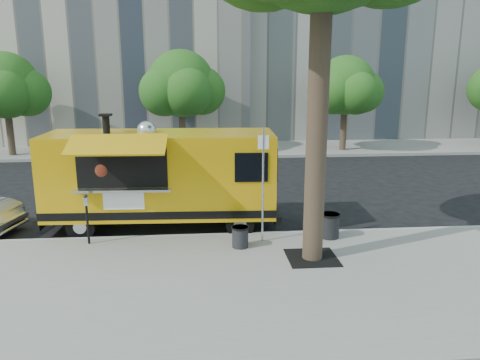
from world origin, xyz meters
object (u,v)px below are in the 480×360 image
object	(u,v)px
far_tree_c	(346,86)
far_tree_b	(181,84)
food_truck	(160,176)
trash_bin_left	(330,225)
parking_meter	(87,213)
trash_bin_right	(240,236)
far_tree_a	(5,86)
sign_post	(263,179)

from	to	relation	value
far_tree_c	far_tree_b	bearing A→B (deg)	178.09
food_truck	trash_bin_left	size ratio (longest dim) A/B	10.32
parking_meter	trash_bin_right	size ratio (longest dim) A/B	2.46
far_tree_a	trash_bin_right	size ratio (longest dim) A/B	9.87
far_tree_b	trash_bin_left	xyz separation A→B (m)	(4.40, -14.14, -3.33)
far_tree_c	trash_bin_left	world-z (taller)	far_tree_c
far_tree_c	sign_post	distance (m)	15.48
far_tree_c	sign_post	size ratio (longest dim) A/B	1.74
far_tree_c	trash_bin_left	bearing A→B (deg)	-108.38
parking_meter	food_truck	bearing A→B (deg)	40.46
parking_meter	sign_post	bearing A→B (deg)	-2.52
sign_post	trash_bin_right	bearing A→B (deg)	-148.74
far_tree_c	sign_post	world-z (taller)	far_tree_c
far_tree_b	far_tree_c	distance (m)	9.01
sign_post	parking_meter	world-z (taller)	sign_post
trash_bin_left	food_truck	bearing A→B (deg)	160.81
far_tree_c	parking_meter	world-z (taller)	far_tree_c
far_tree_a	trash_bin_right	bearing A→B (deg)	-52.48
trash_bin_left	trash_bin_right	size ratio (longest dim) A/B	1.23
food_truck	trash_bin_right	world-z (taller)	food_truck
far_tree_a	sign_post	xyz separation A→B (m)	(11.55, -13.85, -1.93)
sign_post	trash_bin_left	xyz separation A→B (m)	(1.85, 0.11, -1.34)
trash_bin_left	trash_bin_right	world-z (taller)	trash_bin_left
far_tree_c	food_truck	world-z (taller)	far_tree_c
far_tree_b	trash_bin_left	distance (m)	15.18
trash_bin_left	far_tree_b	bearing A→B (deg)	107.30
sign_post	far_tree_b	bearing A→B (deg)	100.15
trash_bin_right	far_tree_b	bearing A→B (deg)	97.50
far_tree_b	food_truck	distance (m)	12.73
far_tree_c	trash_bin_right	distance (m)	16.31
trash_bin_right	trash_bin_left	bearing A→B (deg)	11.25
far_tree_a	trash_bin_left	bearing A→B (deg)	-45.71
far_tree_c	trash_bin_left	xyz separation A→B (m)	(-4.60, -13.84, -3.21)
far_tree_a	parking_meter	bearing A→B (deg)	-62.85
far_tree_a	far_tree_c	size ratio (longest dim) A/B	1.03
parking_meter	trash_bin_left	world-z (taller)	parking_meter
far_tree_c	food_truck	xyz separation A→B (m)	(-9.22, -12.23, -2.14)
far_tree_b	sign_post	size ratio (longest dim) A/B	1.83
parking_meter	far_tree_b	bearing A→B (deg)	81.90
far_tree_a	trash_bin_left	world-z (taller)	far_tree_a
far_tree_a	far_tree_c	xyz separation A→B (m)	(18.00, 0.10, -0.06)
far_tree_b	trash_bin_right	bearing A→B (deg)	-82.50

